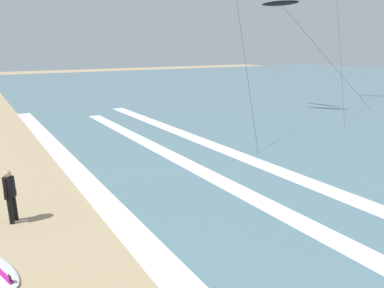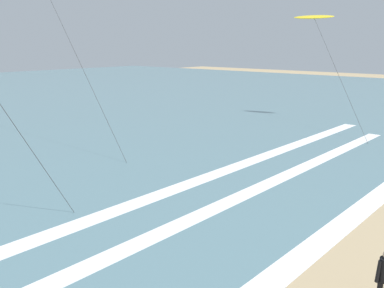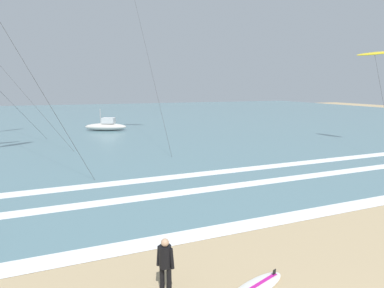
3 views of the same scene
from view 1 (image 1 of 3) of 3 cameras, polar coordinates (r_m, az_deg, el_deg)
The scene contains 5 objects.
wave_foam_shoreline at distance 7.99m, azimuth -1.42°, elevation -22.52°, with size 48.56×0.90×0.01m, color white.
wave_foam_mid_break at distance 11.93m, azimuth 11.04°, elevation -9.19°, with size 36.12×0.82×0.01m, color white.
wave_foam_outer_break at distance 13.75m, azimuth 19.80°, elevation -6.47°, with size 40.92×0.91×0.01m, color white.
surfer_mid_group at distance 11.33m, azimuth -27.72°, elevation -6.94°, with size 0.45×0.40×1.60m.
kite_black_high_right at distance 30.10m, azimuth 14.31°, elevation 21.40°, with size 6.46×7.24×8.56m.
Camera 1 is at (7.40, 4.58, 4.92)m, focal length 32.49 mm.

